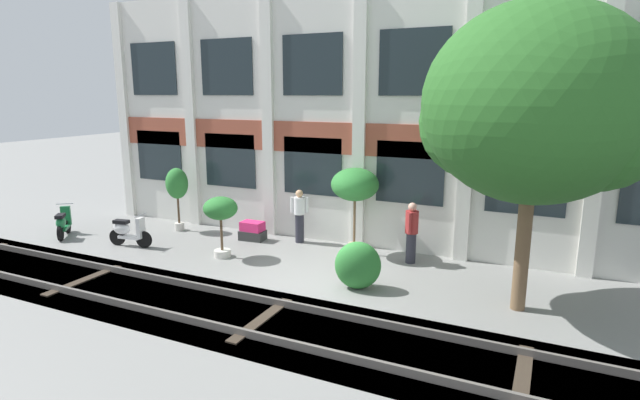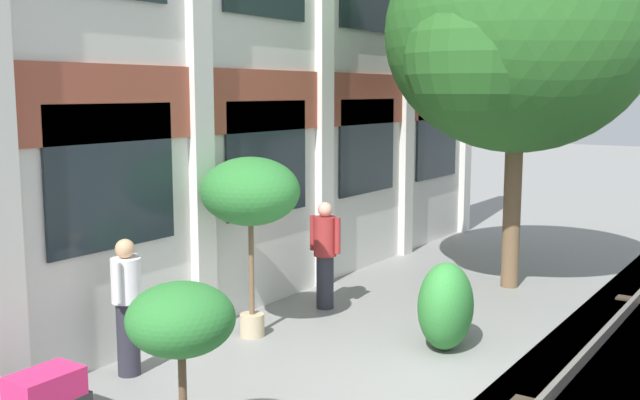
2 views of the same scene
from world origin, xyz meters
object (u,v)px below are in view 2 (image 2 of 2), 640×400
Objects in this scene: potted_plant_terracotta_small at (181,330)px; resident_watching_tracks at (325,252)px; resident_by_doorway at (127,303)px; broadleaf_tree at (518,39)px; potted_plant_tall_urn at (250,194)px; topiary_hedge at (446,306)px.

potted_plant_terracotta_small reaches higher than resident_watching_tracks.
resident_watching_tracks is at bearing 19.81° from potted_plant_terracotta_small.
resident_by_doorway is at bearing 173.75° from resident_watching_tracks.
potted_plant_terracotta_small reaches higher than resident_by_doorway.
broadleaf_tree reaches higher than potted_plant_tall_urn.
broadleaf_tree is at bearing 48.02° from resident_by_doorway.
topiary_hedge is (-0.62, -2.24, -0.31)m from resident_watching_tracks.
potted_plant_tall_urn reaches higher than resident_watching_tracks.
resident_watching_tracks is (4.77, 1.72, -0.40)m from potted_plant_terracotta_small.
broadleaf_tree is 8.04m from potted_plant_terracotta_small.
resident_by_doorway is (-1.86, 0.31, -1.06)m from potted_plant_tall_urn.
potted_plant_tall_urn reaches higher than topiary_hedge.
potted_plant_terracotta_small is at bearing 172.73° from topiary_hedge.
resident_watching_tracks is at bearing 146.00° from broadleaf_tree.
broadleaf_tree reaches higher than potted_plant_terracotta_small.
potted_plant_tall_urn is 1.51× the size of resident_by_doorway.
potted_plant_tall_urn reaches higher than resident_by_doorway.
topiary_hedge is at bearing -66.72° from potted_plant_tall_urn.
broadleaf_tree reaches higher than topiary_hedge.
resident_watching_tracks is (-2.77, 1.87, -3.20)m from broadleaf_tree.
topiary_hedge is at bearing 25.26° from resident_by_doorway.
potted_plant_tall_urn is (3.14, 1.80, 0.65)m from potted_plant_terracotta_small.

